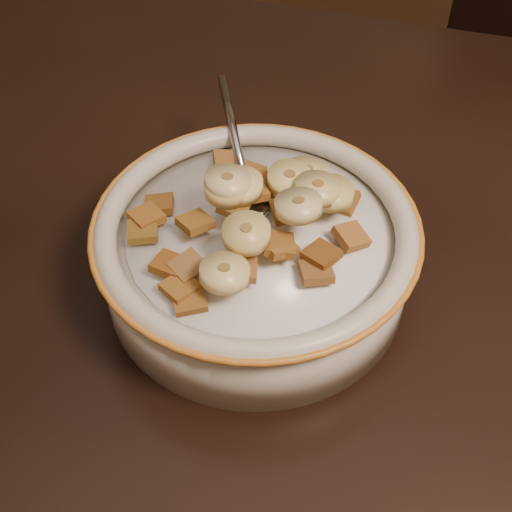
# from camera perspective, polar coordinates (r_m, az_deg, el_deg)

# --- Properties ---
(cereal_bowl) EXTENTS (0.21, 0.21, 0.05)m
(cereal_bowl) POSITION_cam_1_polar(r_m,az_deg,el_deg) (0.51, 0.00, -0.33)
(cereal_bowl) COLOR beige
(cereal_bowl) RESTS_ON table
(milk) EXTENTS (0.18, 0.18, 0.00)m
(milk) POSITION_cam_1_polar(r_m,az_deg,el_deg) (0.49, 0.00, 1.72)
(milk) COLOR white
(milk) RESTS_ON cereal_bowl
(spoon) EXTENTS (0.06, 0.06, 0.01)m
(spoon) POSITION_cam_1_polar(r_m,az_deg,el_deg) (0.51, -0.68, 4.80)
(spoon) COLOR gray
(spoon) RESTS_ON cereal_bowl
(cereal_square_0) EXTENTS (0.03, 0.03, 0.01)m
(cereal_square_0) POSITION_cam_1_polar(r_m,az_deg,el_deg) (0.54, -2.31, 7.61)
(cereal_square_0) COLOR #915C20
(cereal_square_0) RESTS_ON milk
(cereal_square_1) EXTENTS (0.02, 0.02, 0.01)m
(cereal_square_1) POSITION_cam_1_polar(r_m,az_deg,el_deg) (0.46, -6.95, -0.70)
(cereal_square_1) COLOR brown
(cereal_square_1) RESTS_ON milk
(cereal_square_2) EXTENTS (0.03, 0.03, 0.01)m
(cereal_square_2) POSITION_cam_1_polar(r_m,az_deg,el_deg) (0.48, -9.07, 1.98)
(cereal_square_2) COLOR brown
(cereal_square_2) RESTS_ON milk
(cereal_square_3) EXTENTS (0.03, 0.03, 0.01)m
(cereal_square_3) POSITION_cam_1_polar(r_m,az_deg,el_deg) (0.46, -0.10, 1.63)
(cereal_square_3) COLOR olive
(cereal_square_3) RESTS_ON milk
(cereal_square_4) EXTENTS (0.03, 0.03, 0.01)m
(cereal_square_4) POSITION_cam_1_polar(r_m,az_deg,el_deg) (0.46, 5.26, 0.11)
(cereal_square_4) COLOR brown
(cereal_square_4) RESTS_ON milk
(cereal_square_5) EXTENTS (0.03, 0.03, 0.01)m
(cereal_square_5) POSITION_cam_1_polar(r_m,az_deg,el_deg) (0.45, 4.86, -1.26)
(cereal_square_5) COLOR brown
(cereal_square_5) RESTS_ON milk
(cereal_square_6) EXTENTS (0.03, 0.03, 0.01)m
(cereal_square_6) POSITION_cam_1_polar(r_m,az_deg,el_deg) (0.50, 1.21, 5.75)
(cereal_square_6) COLOR brown
(cereal_square_6) RESTS_ON milk
(cereal_square_7) EXTENTS (0.03, 0.03, 0.01)m
(cereal_square_7) POSITION_cam_1_polar(r_m,az_deg,el_deg) (0.52, -0.63, 6.72)
(cereal_square_7) COLOR brown
(cereal_square_7) RESTS_ON milk
(cereal_square_8) EXTENTS (0.03, 0.03, 0.01)m
(cereal_square_8) POSITION_cam_1_polar(r_m,az_deg,el_deg) (0.51, -7.77, 4.08)
(cereal_square_8) COLOR #653410
(cereal_square_8) RESTS_ON milk
(cereal_square_9) EXTENTS (0.03, 0.03, 0.01)m
(cereal_square_9) POSITION_cam_1_polar(r_m,az_deg,el_deg) (0.53, -1.96, 7.37)
(cereal_square_9) COLOR brown
(cereal_square_9) RESTS_ON milk
(cereal_square_10) EXTENTS (0.02, 0.02, 0.01)m
(cereal_square_10) POSITION_cam_1_polar(r_m,az_deg,el_deg) (0.51, 6.94, 4.36)
(cereal_square_10) COLOR brown
(cereal_square_10) RESTS_ON milk
(cereal_square_11) EXTENTS (0.03, 0.03, 0.01)m
(cereal_square_11) POSITION_cam_1_polar(r_m,az_deg,el_deg) (0.49, -0.45, 5.70)
(cereal_square_11) COLOR brown
(cereal_square_11) RESTS_ON milk
(cereal_square_12) EXTENTS (0.03, 0.03, 0.01)m
(cereal_square_12) POSITION_cam_1_polar(r_m,az_deg,el_deg) (0.48, 7.63, 1.57)
(cereal_square_12) COLOR olive
(cereal_square_12) RESTS_ON milk
(cereal_square_13) EXTENTS (0.03, 0.03, 0.01)m
(cereal_square_13) POSITION_cam_1_polar(r_m,az_deg,el_deg) (0.46, 1.83, 0.82)
(cereal_square_13) COLOR brown
(cereal_square_13) RESTS_ON milk
(cereal_square_14) EXTENTS (0.03, 0.03, 0.01)m
(cereal_square_14) POSITION_cam_1_polar(r_m,az_deg,el_deg) (0.45, -5.42, -0.87)
(cereal_square_14) COLOR brown
(cereal_square_14) RESTS_ON milk
(cereal_square_15) EXTENTS (0.03, 0.03, 0.01)m
(cereal_square_15) POSITION_cam_1_polar(r_m,az_deg,el_deg) (0.48, -4.89, 2.70)
(cereal_square_15) COLOR olive
(cereal_square_15) RESTS_ON milk
(cereal_square_16) EXTENTS (0.03, 0.03, 0.01)m
(cereal_square_16) POSITION_cam_1_polar(r_m,az_deg,el_deg) (0.49, -0.31, 5.16)
(cereal_square_16) COLOR #9A651F
(cereal_square_16) RESTS_ON milk
(cereal_square_17) EXTENTS (0.03, 0.03, 0.01)m
(cereal_square_17) POSITION_cam_1_polar(r_m,az_deg,el_deg) (0.44, -5.35, -3.41)
(cereal_square_17) COLOR brown
(cereal_square_17) RESTS_ON milk
(cereal_square_18) EXTENTS (0.03, 0.03, 0.01)m
(cereal_square_18) POSITION_cam_1_polar(r_m,az_deg,el_deg) (0.47, 2.50, 3.69)
(cereal_square_18) COLOR brown
(cereal_square_18) RESTS_ON milk
(cereal_square_19) EXTENTS (0.03, 0.03, 0.01)m
(cereal_square_19) POSITION_cam_1_polar(r_m,az_deg,el_deg) (0.50, 3.71, 5.14)
(cereal_square_19) COLOR brown
(cereal_square_19) RESTS_ON milk
(cereal_square_20) EXTENTS (0.02, 0.02, 0.01)m
(cereal_square_20) POSITION_cam_1_polar(r_m,az_deg,el_deg) (0.51, 0.78, 5.78)
(cereal_square_20) COLOR olive
(cereal_square_20) RESTS_ON milk
(cereal_square_21) EXTENTS (0.03, 0.03, 0.01)m
(cereal_square_21) POSITION_cam_1_polar(r_m,az_deg,el_deg) (0.49, -8.77, 3.13)
(cereal_square_21) COLOR #935219
(cereal_square_21) RESTS_ON milk
(cereal_square_22) EXTENTS (0.03, 0.03, 0.01)m
(cereal_square_22) POSITION_cam_1_polar(r_m,az_deg,el_deg) (0.52, 4.50, 6.05)
(cereal_square_22) COLOR brown
(cereal_square_22) RESTS_ON milk
(cereal_square_23) EXTENTS (0.03, 0.03, 0.01)m
(cereal_square_23) POSITION_cam_1_polar(r_m,az_deg,el_deg) (0.46, 1.82, 0.96)
(cereal_square_23) COLOR brown
(cereal_square_23) RESTS_ON milk
(cereal_square_24) EXTENTS (0.02, 0.02, 0.01)m
(cereal_square_24) POSITION_cam_1_polar(r_m,az_deg,el_deg) (0.48, -1.69, 4.15)
(cereal_square_24) COLOR olive
(cereal_square_24) RESTS_ON milk
(cereal_square_25) EXTENTS (0.02, 0.02, 0.01)m
(cereal_square_25) POSITION_cam_1_polar(r_m,az_deg,el_deg) (0.45, -1.20, -0.99)
(cereal_square_25) COLOR brown
(cereal_square_25) RESTS_ON milk
(cereal_square_26) EXTENTS (0.03, 0.03, 0.01)m
(cereal_square_26) POSITION_cam_1_polar(r_m,az_deg,el_deg) (0.45, -6.07, -2.51)
(cereal_square_26) COLOR brown
(cereal_square_26) RESTS_ON milk
(banana_slice_0) EXTENTS (0.04, 0.04, 0.01)m
(banana_slice_0) POSITION_cam_1_polar(r_m,az_deg,el_deg) (0.45, -0.78, 1.84)
(banana_slice_0) COLOR #ECC771
(banana_slice_0) RESTS_ON milk
(banana_slice_1) EXTENTS (0.04, 0.04, 0.01)m
(banana_slice_1) POSITION_cam_1_polar(r_m,az_deg,el_deg) (0.47, -2.31, 5.53)
(banana_slice_1) COLOR #D8BA6E
(banana_slice_1) RESTS_ON milk
(banana_slice_2) EXTENTS (0.03, 0.03, 0.01)m
(banana_slice_2) POSITION_cam_1_polar(r_m,az_deg,el_deg) (0.47, -2.28, 5.93)
(banana_slice_2) COLOR #F2E6A0
(banana_slice_2) RESTS_ON milk
(banana_slice_3) EXTENTS (0.04, 0.04, 0.02)m
(banana_slice_3) POSITION_cam_1_polar(r_m,az_deg,el_deg) (0.50, 4.13, 6.59)
(banana_slice_3) COLOR #F6E978
(banana_slice_3) RESTS_ON milk
(banana_slice_4) EXTENTS (0.03, 0.03, 0.01)m
(banana_slice_4) POSITION_cam_1_polar(r_m,az_deg,el_deg) (0.43, -2.54, -1.36)
(banana_slice_4) COLOR #FCE486
(banana_slice_4) RESTS_ON milk
(banana_slice_5) EXTENTS (0.04, 0.04, 0.01)m
(banana_slice_5) POSITION_cam_1_polar(r_m,az_deg,el_deg) (0.46, 3.41, 4.03)
(banana_slice_5) COLOR beige
(banana_slice_5) RESTS_ON milk
(banana_slice_6) EXTENTS (0.03, 0.03, 0.01)m
(banana_slice_6) POSITION_cam_1_polar(r_m,az_deg,el_deg) (0.48, -1.30, 5.66)
(banana_slice_6) COLOR #FFDB83
(banana_slice_6) RESTS_ON milk
(banana_slice_7) EXTENTS (0.03, 0.03, 0.01)m
(banana_slice_7) POSITION_cam_1_polar(r_m,az_deg,el_deg) (0.49, 6.04, 5.03)
(banana_slice_7) COLOR #E6CE75
(banana_slice_7) RESTS_ON milk
(banana_slice_8) EXTENTS (0.03, 0.03, 0.01)m
(banana_slice_8) POSITION_cam_1_polar(r_m,az_deg,el_deg) (0.48, 4.96, 5.38)
(banana_slice_8) COLOR #CFBD68
(banana_slice_8) RESTS_ON milk
(banana_slice_9) EXTENTS (0.03, 0.03, 0.01)m
(banana_slice_9) POSITION_cam_1_polar(r_m,az_deg,el_deg) (0.49, 2.70, 6.16)
(banana_slice_9) COLOR #F2E68B
(banana_slice_9) RESTS_ON milk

